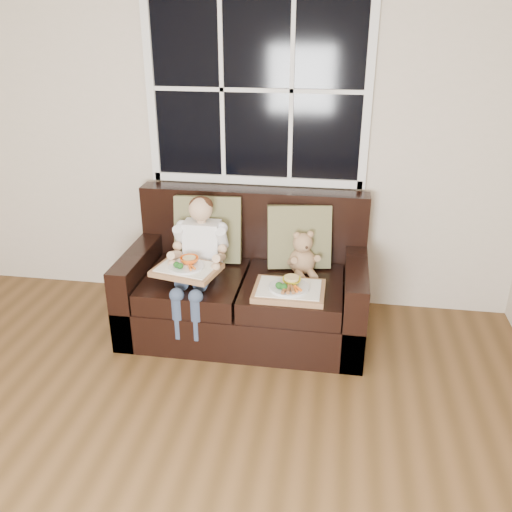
% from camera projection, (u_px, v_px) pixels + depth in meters
% --- Properties ---
extents(room_walls, '(4.52, 5.02, 2.71)m').
position_uv_depth(room_walls, '(39.00, 208.00, 1.66)').
color(room_walls, beige).
rests_on(room_walls, ground).
extents(window_back, '(1.62, 0.04, 1.37)m').
position_uv_depth(window_back, '(257.00, 90.00, 3.83)').
color(window_back, black).
rests_on(window_back, room_walls).
extents(loveseat, '(1.70, 0.92, 0.96)m').
position_uv_depth(loveseat, '(247.00, 288.00, 3.96)').
color(loveseat, black).
rests_on(loveseat, ground).
extents(pillow_left, '(0.51, 0.27, 0.50)m').
position_uv_depth(pillow_left, '(208.00, 229.00, 3.99)').
color(pillow_left, olive).
rests_on(pillow_left, loveseat).
extents(pillow_right, '(0.48, 0.28, 0.47)m').
position_uv_depth(pillow_right, '(299.00, 237.00, 3.90)').
color(pillow_right, olive).
rests_on(pillow_right, loveseat).
extents(child, '(0.37, 0.59, 0.84)m').
position_uv_depth(child, '(199.00, 250.00, 3.76)').
color(child, white).
rests_on(child, loveseat).
extents(teddy_bear, '(0.23, 0.27, 0.33)m').
position_uv_depth(teddy_bear, '(302.00, 256.00, 3.82)').
color(teddy_bear, tan).
rests_on(teddy_bear, loveseat).
extents(tray_left, '(0.48, 0.40, 0.10)m').
position_uv_depth(tray_left, '(187.00, 268.00, 3.65)').
color(tray_left, '#AE7D4E').
rests_on(tray_left, child).
extents(tray_right, '(0.47, 0.36, 0.11)m').
position_uv_depth(tray_right, '(289.00, 289.00, 3.57)').
color(tray_right, '#AE7D4E').
rests_on(tray_right, loveseat).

